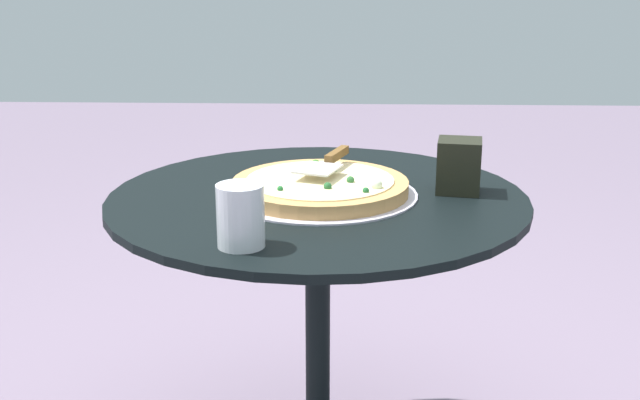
{
  "coord_description": "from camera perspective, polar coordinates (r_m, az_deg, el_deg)",
  "views": [
    {
      "loc": [
        -1.62,
        -0.06,
        1.18
      ],
      "look_at": [
        -0.0,
        -0.01,
        0.69
      ],
      "focal_mm": 44.93,
      "sensor_mm": 36.0,
      "label": 1
    }
  ],
  "objects": [
    {
      "name": "patio_table",
      "position": [
        1.75,
        -0.16,
        -5.66
      ],
      "size": [
        0.89,
        0.89,
        0.7
      ],
      "color": "black",
      "rests_on": "ground"
    },
    {
      "name": "pizza_on_tray",
      "position": [
        1.68,
        0.01,
        0.9
      ],
      "size": [
        0.41,
        0.41,
        0.05
      ],
      "color": "silver",
      "rests_on": "patio_table"
    },
    {
      "name": "pizza_server",
      "position": [
        1.73,
        0.64,
        2.8
      ],
      "size": [
        0.21,
        0.12,
        0.02
      ],
      "color": "silver",
      "rests_on": "pizza_on_tray"
    },
    {
      "name": "drinking_cup",
      "position": [
        1.38,
        -5.68,
        -1.13
      ],
      "size": [
        0.08,
        0.08,
        0.11
      ],
      "primitive_type": "cylinder",
      "color": "silver",
      "rests_on": "patio_table"
    },
    {
      "name": "napkin_dispenser",
      "position": [
        1.72,
        9.86,
        2.41
      ],
      "size": [
        0.1,
        0.1,
        0.11
      ],
      "primitive_type": "cube",
      "rotation": [
        0.0,
        0.0,
        1.42
      ],
      "color": "black",
      "rests_on": "patio_table"
    }
  ]
}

